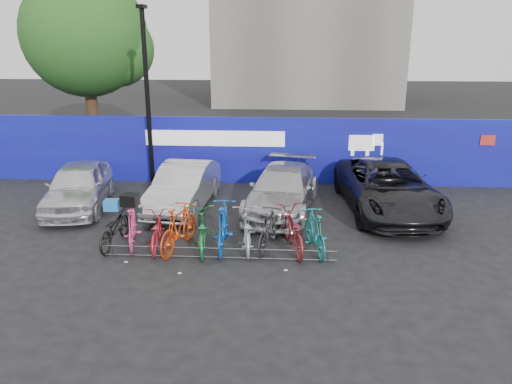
# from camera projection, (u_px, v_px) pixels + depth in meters

# --- Properties ---
(ground) EXTENTS (100.00, 100.00, 0.00)m
(ground) POSITION_uv_depth(u_px,v_px,m) (223.00, 249.00, 12.59)
(ground) COLOR black
(ground) RESTS_ON ground
(hoarding) EXTENTS (22.00, 0.18, 2.40)m
(hoarding) POSITION_uv_depth(u_px,v_px,m) (243.00, 150.00, 17.94)
(hoarding) COLOR #140A8D
(hoarding) RESTS_ON ground
(tree) EXTENTS (5.40, 5.20, 7.80)m
(tree) POSITION_uv_depth(u_px,v_px,m) (91.00, 38.00, 21.05)
(tree) COLOR #382314
(tree) RESTS_ON ground
(lamppost) EXTENTS (0.25, 0.50, 6.11)m
(lamppost) POSITION_uv_depth(u_px,v_px,m) (147.00, 93.00, 16.94)
(lamppost) COLOR black
(lamppost) RESTS_ON ground
(bike_rack) EXTENTS (5.60, 0.03, 0.30)m
(bike_rack) POSITION_uv_depth(u_px,v_px,m) (219.00, 253.00, 11.97)
(bike_rack) COLOR #595B60
(bike_rack) RESTS_ON ground
(car_0) EXTENTS (2.37, 4.39, 1.42)m
(car_0) POSITION_uv_depth(u_px,v_px,m) (78.00, 186.00, 15.40)
(car_0) COLOR silver
(car_0) RESTS_ON ground
(car_1) EXTENTS (1.81, 4.26, 1.37)m
(car_1) POSITION_uv_depth(u_px,v_px,m) (184.00, 187.00, 15.43)
(car_1) COLOR #ADADB2
(car_1) RESTS_ON ground
(car_2) EXTENTS (2.55, 4.82, 1.33)m
(car_2) POSITION_uv_depth(u_px,v_px,m) (282.00, 190.00, 15.20)
(car_2) COLOR #B2B0B5
(car_2) RESTS_ON ground
(car_3) EXTENTS (2.91, 5.54, 1.49)m
(car_3) POSITION_uv_depth(u_px,v_px,m) (387.00, 188.00, 15.12)
(car_3) COLOR black
(car_3) RESTS_ON ground
(bike_0) EXTENTS (0.75, 1.86, 0.96)m
(bike_0) POSITION_uv_depth(u_px,v_px,m) (114.00, 228.00, 12.68)
(bike_0) COLOR black
(bike_0) RESTS_ON ground
(bike_1) EXTENTS (0.91, 1.89, 1.09)m
(bike_1) POSITION_uv_depth(u_px,v_px,m) (132.00, 226.00, 12.62)
(bike_1) COLOR #E74587
(bike_1) RESTS_ON ground
(bike_2) EXTENTS (0.83, 1.78, 0.90)m
(bike_2) POSITION_uv_depth(u_px,v_px,m) (156.00, 231.00, 12.52)
(bike_2) COLOR #B72431
(bike_2) RESTS_ON ground
(bike_3) EXTENTS (1.03, 2.03, 1.17)m
(bike_3) POSITION_uv_depth(u_px,v_px,m) (179.00, 228.00, 12.39)
(bike_3) COLOR #D5400F
(bike_3) RESTS_ON ground
(bike_4) EXTENTS (0.96, 2.00, 1.01)m
(bike_4) POSITION_uv_depth(u_px,v_px,m) (201.00, 231.00, 12.39)
(bike_4) COLOR #197532
(bike_4) RESTS_ON ground
(bike_5) EXTENTS (0.63, 2.05, 1.22)m
(bike_5) POSITION_uv_depth(u_px,v_px,m) (223.00, 226.00, 12.41)
(bike_5) COLOR #0E4CA9
(bike_5) RESTS_ON ground
(bike_6) EXTENTS (0.87, 1.91, 0.97)m
(bike_6) POSITION_uv_depth(u_px,v_px,m) (246.00, 231.00, 12.48)
(bike_6) COLOR #AAACB2
(bike_6) RESTS_ON ground
(bike_7) EXTENTS (0.88, 1.81, 1.05)m
(bike_7) POSITION_uv_depth(u_px,v_px,m) (268.00, 230.00, 12.42)
(bike_7) COLOR #252527
(bike_7) RESTS_ON ground
(bike_8) EXTENTS (1.12, 2.13, 1.07)m
(bike_8) POSITION_uv_depth(u_px,v_px,m) (293.00, 230.00, 12.37)
(bike_8) COLOR maroon
(bike_8) RESTS_ON ground
(bike_9) EXTENTS (0.87, 1.84, 1.07)m
(bike_9) POSITION_uv_depth(u_px,v_px,m) (315.00, 232.00, 12.26)
(bike_9) COLOR #167E7F
(bike_9) RESTS_ON ground
(cargo_crate) EXTENTS (0.38, 0.30, 0.26)m
(cargo_crate) POSITION_uv_depth(u_px,v_px,m) (112.00, 205.00, 12.49)
(cargo_crate) COLOR blue
(cargo_crate) RESTS_ON bike_0
(cargo_topcase) EXTENTS (0.43, 0.39, 0.29)m
(cargo_topcase) POSITION_uv_depth(u_px,v_px,m) (130.00, 200.00, 12.42)
(cargo_topcase) COLOR black
(cargo_topcase) RESTS_ON bike_1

